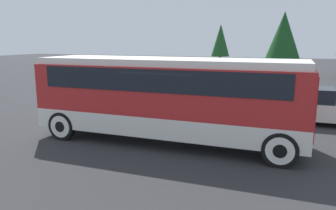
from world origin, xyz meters
TOP-DOWN VIEW (x-y plane):
  - ground_plane at (0.00, 0.00)m, footprint 120.00×120.00m
  - tour_bus at (0.09, -0.00)m, footprint 9.10×2.53m
  - parked_car_near at (2.14, 8.18)m, footprint 4.18×1.96m
  - parked_car_mid at (-2.33, 8.64)m, footprint 4.69×1.94m
  - parked_car_far at (4.59, 4.71)m, footprint 4.44×1.86m
  - tree_left at (-3.87, 27.09)m, footprint 2.06×2.06m
  - tree_right at (2.98, 22.30)m, footprint 3.08×3.08m

SIDE VIEW (x-z plane):
  - ground_plane at x=0.00m, z-range 0.00..0.00m
  - parked_car_near at x=2.14m, z-range 0.01..1.29m
  - parked_car_mid at x=-2.33m, z-range 0.01..1.46m
  - parked_car_far at x=4.59m, z-range -0.02..1.49m
  - tour_bus at x=0.09m, z-range 0.29..3.17m
  - tree_left at x=-3.87m, z-range 0.83..6.12m
  - tree_right at x=2.98m, z-range 0.90..6.99m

